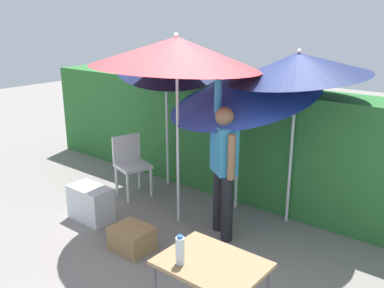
{
  "coord_description": "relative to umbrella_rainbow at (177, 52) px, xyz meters",
  "views": [
    {
      "loc": [
        3.04,
        -3.49,
        2.59
      ],
      "look_at": [
        0.0,
        0.3,
        1.1
      ],
      "focal_mm": 39.43,
      "sensor_mm": 36.0,
      "label": 1
    }
  ],
  "objects": [
    {
      "name": "bottle_water",
      "position": [
        1.46,
        -1.68,
        -1.28
      ],
      "size": [
        0.07,
        0.07,
        0.24
      ],
      "color": "silver",
      "rests_on": "folding_table"
    },
    {
      "name": "cooler_box",
      "position": [
        -0.91,
        -0.7,
        -1.94
      ],
      "size": [
        0.59,
        0.33,
        0.46
      ],
      "primitive_type": "cube",
      "color": "silver",
      "rests_on": "ground_plane"
    },
    {
      "name": "hedge_row",
      "position": [
        0.24,
        1.3,
        -1.36
      ],
      "size": [
        8.0,
        0.7,
        1.63
      ],
      "primitive_type": "cube",
      "color": "#2D7033",
      "rests_on": "ground_plane"
    },
    {
      "name": "ground_plane",
      "position": [
        0.24,
        -0.31,
        -2.17
      ],
      "size": [
        24.0,
        24.0,
        0.0
      ],
      "primitive_type": "plane",
      "color": "gray"
    },
    {
      "name": "chair_plastic",
      "position": [
        -1.11,
        0.22,
        -1.66
      ],
      "size": [
        0.55,
        0.55,
        0.89
      ],
      "color": "silver",
      "rests_on": "ground_plane"
    },
    {
      "name": "folding_table",
      "position": [
        1.63,
        -1.51,
        -1.49
      ],
      "size": [
        0.8,
        0.6,
        0.78
      ],
      "color": "#4C4C51",
      "rests_on": "ground_plane"
    },
    {
      "name": "umbrella_rainbow",
      "position": [
        0.0,
        0.0,
        0.0
      ],
      "size": [
        2.05,
        2.05,
        2.42
      ],
      "color": "silver",
      "rests_on": "ground_plane"
    },
    {
      "name": "umbrella_navy",
      "position": [
        1.13,
        0.85,
        -0.15
      ],
      "size": [
        1.7,
        1.69,
        2.3
      ],
      "color": "silver",
      "rests_on": "ground_plane"
    },
    {
      "name": "umbrella_yellow",
      "position": [
        -0.92,
        0.88,
        -0.22
      ],
      "size": [
        1.62,
        1.56,
        2.38
      ],
      "color": "silver",
      "rests_on": "ground_plane"
    },
    {
      "name": "person_vendor",
      "position": [
        0.66,
        0.05,
        -1.24
      ],
      "size": [
        0.51,
        0.38,
        1.88
      ],
      "color": "black",
      "rests_on": "ground_plane"
    },
    {
      "name": "crate_cardboard",
      "position": [
        0.06,
        -0.88,
        -2.03
      ],
      "size": [
        0.45,
        0.37,
        0.28
      ],
      "primitive_type": "cube",
      "color": "#9E7A4C",
      "rests_on": "ground_plane"
    },
    {
      "name": "umbrella_orange",
      "position": [
        0.41,
        0.79,
        -0.45
      ],
      "size": [
        2.07,
        2.01,
        2.24
      ],
      "color": "silver",
      "rests_on": "ground_plane"
    }
  ]
}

